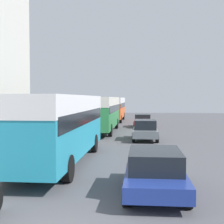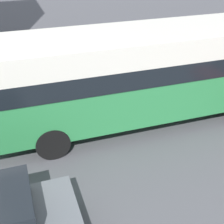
{
  "view_description": "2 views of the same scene",
  "coord_description": "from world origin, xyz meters",
  "px_view_note": "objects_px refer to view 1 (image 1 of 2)",
  "views": [
    {
      "loc": [
        1.81,
        -5.58,
        3.04
      ],
      "look_at": [
        -0.94,
        24.13,
        1.73
      ],
      "focal_mm": 50.0,
      "sensor_mm": 36.0,
      "label": 1
    },
    {
      "loc": [
        6.88,
        18.21,
        5.81
      ],
      "look_at": [
        -1.14,
        20.93,
        0.87
      ],
      "focal_mm": 50.0,
      "sensor_mm": 36.0,
      "label": 2
    }
  ],
  "objects_px": {
    "car_distant": "(145,130)",
    "bus_third_in_line": "(113,106)",
    "bus_following": "(101,109)",
    "bus_lead": "(60,119)",
    "car_far_curb": "(143,120)",
    "car_crossing": "(155,170)"
  },
  "relations": [
    {
      "from": "bus_lead",
      "to": "bus_following",
      "type": "relative_size",
      "value": 0.97
    },
    {
      "from": "car_crossing",
      "to": "car_distant",
      "type": "distance_m",
      "value": 12.65
    },
    {
      "from": "car_crossing",
      "to": "car_far_curb",
      "type": "xyz_separation_m",
      "value": [
        -0.26,
        23.02,
        -0.01
      ]
    },
    {
      "from": "car_crossing",
      "to": "car_distant",
      "type": "xyz_separation_m",
      "value": [
        -0.13,
        12.65,
        0.04
      ]
    },
    {
      "from": "bus_following",
      "to": "car_crossing",
      "type": "relative_size",
      "value": 2.46
    },
    {
      "from": "bus_third_in_line",
      "to": "car_far_curb",
      "type": "distance_m",
      "value": 9.21
    },
    {
      "from": "car_far_curb",
      "to": "car_distant",
      "type": "xyz_separation_m",
      "value": [
        0.12,
        -10.37,
        0.05
      ]
    },
    {
      "from": "bus_lead",
      "to": "bus_following",
      "type": "xyz_separation_m",
      "value": [
        0.15,
        13.66,
        -0.02
      ]
    },
    {
      "from": "bus_lead",
      "to": "bus_following",
      "type": "distance_m",
      "value": 13.66
    },
    {
      "from": "bus_following",
      "to": "car_crossing",
      "type": "height_order",
      "value": "bus_following"
    },
    {
      "from": "bus_third_in_line",
      "to": "car_crossing",
      "type": "relative_size",
      "value": 2.38
    },
    {
      "from": "bus_lead",
      "to": "car_crossing",
      "type": "bearing_deg",
      "value": -44.75
    },
    {
      "from": "bus_lead",
      "to": "car_distant",
      "type": "bearing_deg",
      "value": 64.4
    },
    {
      "from": "car_far_curb",
      "to": "bus_third_in_line",
      "type": "bearing_deg",
      "value": -65.09
    },
    {
      "from": "car_distant",
      "to": "bus_lead",
      "type": "bearing_deg",
      "value": -115.6
    },
    {
      "from": "bus_following",
      "to": "car_distant",
      "type": "bearing_deg",
      "value": -52.89
    },
    {
      "from": "bus_following",
      "to": "car_far_curb",
      "type": "distance_m",
      "value": 6.56
    },
    {
      "from": "bus_following",
      "to": "bus_third_in_line",
      "type": "relative_size",
      "value": 1.04
    },
    {
      "from": "bus_third_in_line",
      "to": "car_far_curb",
      "type": "relative_size",
      "value": 2.61
    },
    {
      "from": "bus_lead",
      "to": "bus_following",
      "type": "height_order",
      "value": "bus_lead"
    },
    {
      "from": "car_distant",
      "to": "bus_third_in_line",
      "type": "bearing_deg",
      "value": 102.01
    },
    {
      "from": "car_crossing",
      "to": "bus_lead",
      "type": "bearing_deg",
      "value": 135.25
    }
  ]
}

